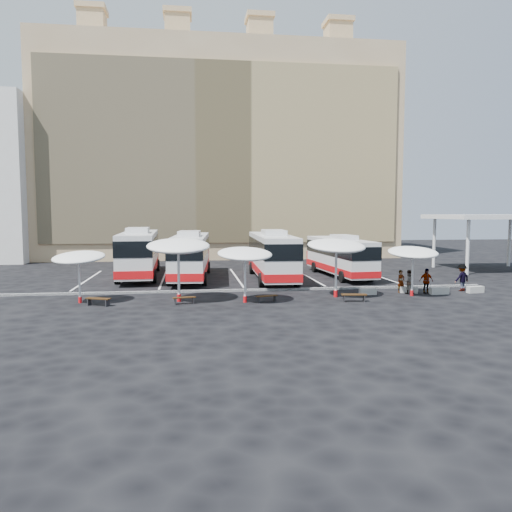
{
  "coord_description": "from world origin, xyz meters",
  "views": [
    {
      "loc": [
        -3.78,
        -33.17,
        5.39
      ],
      "look_at": [
        1.0,
        3.0,
        2.2
      ],
      "focal_mm": 35.0,
      "sensor_mm": 36.0,
      "label": 1
    }
  ],
  "objects": [
    {
      "name": "bus_2",
      "position": [
        2.74,
        6.32,
        2.06
      ],
      "size": [
        3.3,
        12.8,
        4.04
      ],
      "rotation": [
        0.0,
        0.0,
        -0.04
      ],
      "color": "silver",
      "rests_on": "ground"
    },
    {
      "name": "wood_bench_0",
      "position": [
        -9.11,
        -3.7,
        0.35
      ],
      "size": [
        1.52,
        0.93,
        0.45
      ],
      "rotation": [
        0.0,
        0.0,
        -0.39
      ],
      "color": "black",
      "rests_on": "ground"
    },
    {
      "name": "sunshade_4",
      "position": [
        10.42,
        -2.82,
        2.81
      ],
      "size": [
        3.46,
        3.5,
        3.31
      ],
      "rotation": [
        0.0,
        0.0,
        -0.1
      ],
      "color": "silver",
      "rests_on": "ground"
    },
    {
      "name": "sunshade_3",
      "position": [
        5.41,
        -2.58,
        3.26
      ],
      "size": [
        4.02,
        4.06,
        3.84
      ],
      "rotation": [
        0.0,
        0.0,
        0.1
      ],
      "color": "silver",
      "rests_on": "ground"
    },
    {
      "name": "bay_lines",
      "position": [
        0.0,
        8.0,
        0.01
      ],
      "size": [
        24.15,
        12.0,
        0.01
      ],
      "color": "white",
      "rests_on": "ground"
    },
    {
      "name": "conc_bench_1",
      "position": [
        10.77,
        -1.66,
        0.21
      ],
      "size": [
        1.2,
        0.82,
        0.43
      ],
      "primitive_type": "cube",
      "rotation": [
        0.0,
        0.0,
        -0.43
      ],
      "color": "#979792",
      "rests_on": "ground"
    },
    {
      "name": "conc_bench_0",
      "position": [
        7.75,
        -2.02,
        0.21
      ],
      "size": [
        1.15,
        0.48,
        0.42
      ],
      "primitive_type": "cube",
      "rotation": [
        0.0,
        0.0,
        0.09
      ],
      "color": "#979792",
      "rests_on": "ground"
    },
    {
      "name": "sandstone_building",
      "position": [
        0.0,
        31.87,
        12.63
      ],
      "size": [
        42.0,
        18.25,
        29.6
      ],
      "color": "tan",
      "rests_on": "ground"
    },
    {
      "name": "wood_bench_1",
      "position": [
        -4.18,
        -3.77,
        0.32
      ],
      "size": [
        1.4,
        0.63,
        0.41
      ],
      "rotation": [
        0.0,
        0.0,
        0.21
      ],
      "color": "black",
      "rests_on": "ground"
    },
    {
      "name": "bus_3",
      "position": [
        8.71,
        7.43,
        1.81
      ],
      "size": [
        3.12,
        11.31,
        3.55
      ],
      "rotation": [
        0.0,
        0.0,
        0.06
      ],
      "color": "silver",
      "rests_on": "ground"
    },
    {
      "name": "service_canopy",
      "position": [
        24.0,
        10.0,
        4.87
      ],
      "size": [
        10.0,
        8.0,
        5.2
      ],
      "color": "silver",
      "rests_on": "ground"
    },
    {
      "name": "wood_bench_2",
      "position": [
        0.74,
        -3.82,
        0.31
      ],
      "size": [
        1.37,
        0.68,
        0.41
      ],
      "rotation": [
        0.0,
        0.0,
        0.26
      ],
      "color": "black",
      "rests_on": "ground"
    },
    {
      "name": "wood_bench_3",
      "position": [
        6.02,
        -4.36,
        0.36
      ],
      "size": [
        1.57,
        0.61,
        0.47
      ],
      "rotation": [
        0.0,
        0.0,
        -0.13
      ],
      "color": "black",
      "rests_on": "ground"
    },
    {
      "name": "bus_0",
      "position": [
        -8.05,
        9.52,
        2.13
      ],
      "size": [
        3.37,
        13.2,
        4.16
      ],
      "rotation": [
        0.0,
        0.0,
        0.03
      ],
      "color": "silver",
      "rests_on": "ground"
    },
    {
      "name": "passenger_0",
      "position": [
        10.28,
        -1.42,
        0.76
      ],
      "size": [
        0.64,
        0.5,
        1.52
      ],
      "primitive_type": "imported",
      "rotation": [
        0.0,
        0.0,
        0.28
      ],
      "color": "black",
      "rests_on": "ground"
    },
    {
      "name": "sunshade_1",
      "position": [
        -4.5,
        -2.91,
        3.36
      ],
      "size": [
        3.85,
        3.9,
        3.96
      ],
      "rotation": [
        0.0,
        0.0,
        0.02
      ],
      "color": "silver",
      "rests_on": "ground"
    },
    {
      "name": "conc_bench_3",
      "position": [
        15.21,
        -2.19,
        0.22
      ],
      "size": [
        1.21,
        0.57,
        0.44
      ],
      "primitive_type": "cube",
      "rotation": [
        0.0,
        0.0,
        0.16
      ],
      "color": "#979792",
      "rests_on": "ground"
    },
    {
      "name": "conc_bench_2",
      "position": [
        12.5,
        -2.43,
        0.23
      ],
      "size": [
        1.26,
        0.46,
        0.47
      ],
      "primitive_type": "cube",
      "rotation": [
        0.0,
        0.0,
        0.04
      ],
      "color": "#979792",
      "rests_on": "ground"
    },
    {
      "name": "passenger_3",
      "position": [
        14.71,
        -1.33,
        0.92
      ],
      "size": [
        1.34,
        1.02,
        1.84
      ],
      "primitive_type": "imported",
      "rotation": [
        0.0,
        0.0,
        3.46
      ],
      "color": "black",
      "rests_on": "ground"
    },
    {
      "name": "sunshade_0",
      "position": [
        -10.35,
        -2.64,
        2.72
      ],
      "size": [
        3.71,
        3.74,
        3.2
      ],
      "rotation": [
        0.0,
        0.0,
        -0.24
      ],
      "color": "silver",
      "rests_on": "ground"
    },
    {
      "name": "bus_1",
      "position": [
        -3.78,
        7.67,
        2.01
      ],
      "size": [
        3.51,
        12.55,
        3.94
      ],
      "rotation": [
        0.0,
        0.0,
        -0.07
      ],
      "color": "silver",
      "rests_on": "ground"
    },
    {
      "name": "passenger_2",
      "position": [
        11.78,
        -2.03,
        0.84
      ],
      "size": [
        1.01,
        0.47,
        1.68
      ],
      "primitive_type": "imported",
      "rotation": [
        0.0,
        0.0,
        0.07
      ],
      "color": "black",
      "rests_on": "ground"
    },
    {
      "name": "sunshade_2",
      "position": [
        -0.56,
        -3.76,
        2.91
      ],
      "size": [
        3.73,
        3.77,
        3.43
      ],
      "rotation": [
        0.0,
        0.0,
        0.15
      ],
      "color": "silver",
      "rests_on": "ground"
    },
    {
      "name": "passenger_1",
      "position": [
        10.58,
        -1.96,
        0.79
      ],
      "size": [
        0.85,
        0.71,
        1.58
      ],
      "primitive_type": "imported",
      "rotation": [
        0.0,
        0.0,
        2.98
      ],
      "color": "black",
      "rests_on": "ground"
    },
    {
      "name": "curb_divider",
      "position": [
        0.0,
        0.5,
        0.07
      ],
      "size": [
        34.0,
        0.25,
        0.15
      ],
      "primitive_type": "cube",
      "color": "black",
      "rests_on": "ground"
    },
    {
      "name": "ground",
      "position": [
        0.0,
        0.0,
        0.0
      ],
      "size": [
        120.0,
        120.0,
        0.0
      ],
      "primitive_type": "plane",
      "color": "black",
      "rests_on": "ground"
    }
  ]
}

